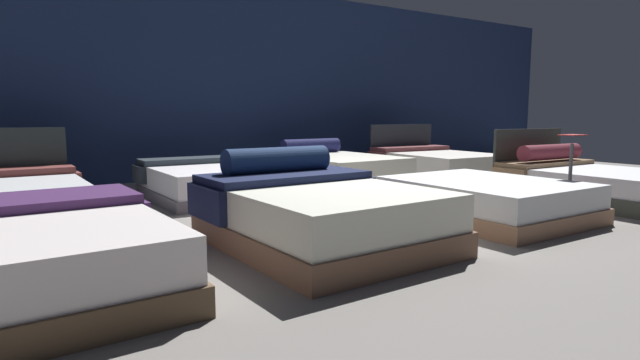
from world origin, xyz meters
The scene contains 11 objects.
ground_plane centered at (0.00, 0.00, -0.01)m, with size 18.00×18.00×0.02m, color gray.
showroom_back_wall centered at (0.00, 3.85, 1.75)m, with size 18.00×0.06×3.50m, color navy.
bed_0 centered at (-3.28, -1.40, 0.25)m, with size 1.74×2.12×0.54m.
bed_1 centered at (-1.09, -1.33, 0.29)m, with size 1.74×2.12×0.82m.
bed_2 centered at (1.09, -1.34, 0.21)m, with size 1.65×2.01×0.42m.
bed_3 centered at (3.23, -1.26, 0.24)m, with size 1.68×2.06×0.94m.
bed_4 centered at (-3.31, 1.65, 0.22)m, with size 1.55×2.18×0.97m.
bed_5 centered at (-1.08, 1.62, 0.23)m, with size 1.55×1.94×0.52m.
bed_6 centered at (1.14, 1.65, 0.26)m, with size 1.64×2.12×0.73m.
bed_7 centered at (3.31, 1.63, 0.25)m, with size 1.73×2.22×0.96m.
price_sign centered at (2.17, -1.65, 0.35)m, with size 0.28×0.24×0.91m.
Camera 1 is at (-3.36, -5.00, 1.13)m, focal length 28.07 mm.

